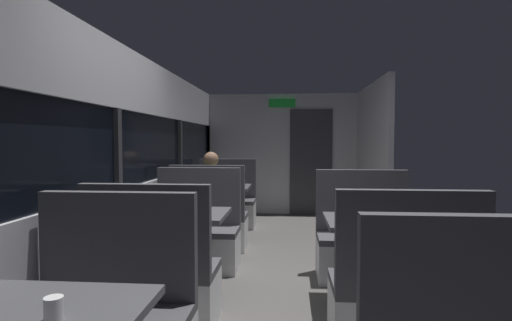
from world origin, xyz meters
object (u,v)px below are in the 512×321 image
object	(u,v)px
dining_table_rear_aisle	(380,232)
dining_table_far_window	(219,193)
bench_mid_window_facing_entry	(196,238)
bench_mid_window_facing_end	(154,283)
dining_table_mid_window	(178,223)
bench_rear_aisle_facing_end	(403,301)
bench_rear_aisle_facing_entry	(364,246)
coffee_cup_primary	(54,309)
bench_far_window_facing_end	(210,224)
seated_passenger	(211,207)
bench_far_window_facing_entry	(226,206)

from	to	relation	value
dining_table_rear_aisle	dining_table_far_window	bearing A→B (deg)	126.93
dining_table_rear_aisle	bench_mid_window_facing_entry	bearing A→B (deg)	153.32
bench_mid_window_facing_end	bench_mid_window_facing_entry	world-z (taller)	same
dining_table_mid_window	bench_rear_aisle_facing_end	xyz separation A→B (m)	(1.79, -0.90, -0.31)
dining_table_mid_window	bench_rear_aisle_facing_entry	bearing A→B (deg)	15.59
bench_rear_aisle_facing_end	coffee_cup_primary	world-z (taller)	bench_rear_aisle_facing_end
bench_far_window_facing_end	bench_rear_aisle_facing_end	xyz separation A→B (m)	(1.79, -2.38, 0.00)
seated_passenger	coffee_cup_primary	xyz separation A→B (m)	(0.16, -3.79, 0.25)
bench_rear_aisle_facing_end	seated_passenger	world-z (taller)	seated_passenger
dining_table_rear_aisle	bench_rear_aisle_facing_end	size ratio (longest dim) A/B	0.82
bench_far_window_facing_end	seated_passenger	distance (m)	0.22
bench_mid_window_facing_end	bench_far_window_facing_end	bearing A→B (deg)	90.00
seated_passenger	coffee_cup_primary	distance (m)	3.80
bench_rear_aisle_facing_end	coffee_cup_primary	bearing A→B (deg)	-140.77
dining_table_rear_aisle	bench_rear_aisle_facing_entry	world-z (taller)	bench_rear_aisle_facing_entry
dining_table_rear_aisle	bench_rear_aisle_facing_entry	xyz separation A→B (m)	(0.00, 0.70, -0.31)
bench_far_window_facing_entry	coffee_cup_primary	distance (m)	5.14
bench_far_window_facing_entry	seated_passenger	distance (m)	1.34
bench_far_window_facing_end	bench_far_window_facing_entry	bearing A→B (deg)	90.00
dining_table_mid_window	seated_passenger	xyz separation A→B (m)	(0.00, 1.55, -0.10)
dining_table_rear_aisle	bench_rear_aisle_facing_end	xyz separation A→B (m)	(0.00, -0.70, -0.31)
dining_table_far_window	dining_table_rear_aisle	bearing A→B (deg)	-53.07
dining_table_far_window	bench_far_window_facing_end	bearing A→B (deg)	-90.00
dining_table_mid_window	bench_far_window_facing_entry	xyz separation A→B (m)	(0.00, 2.88, -0.31)
bench_far_window_facing_end	bench_mid_window_facing_end	bearing A→B (deg)	-90.00
bench_far_window_facing_entry	bench_rear_aisle_facing_entry	size ratio (longest dim) A/B	1.00
dining_table_rear_aisle	coffee_cup_primary	distance (m)	2.61
bench_rear_aisle_facing_end	coffee_cup_primary	size ratio (longest dim) A/B	12.22
bench_mid_window_facing_entry	coffee_cup_primary	xyz separation A→B (m)	(0.16, -2.93, 0.46)
bench_far_window_facing_end	bench_rear_aisle_facing_entry	xyz separation A→B (m)	(1.79, -0.98, 0.00)
dining_table_far_window	dining_table_rear_aisle	size ratio (longest dim) A/B	1.00
dining_table_mid_window	bench_mid_window_facing_entry	bearing A→B (deg)	90.00
dining_table_far_window	coffee_cup_primary	world-z (taller)	coffee_cup_primary
bench_far_window_facing_end	bench_rear_aisle_facing_entry	size ratio (longest dim) A/B	1.00
dining_table_mid_window	bench_far_window_facing_entry	world-z (taller)	bench_far_window_facing_entry
dining_table_far_window	bench_rear_aisle_facing_entry	size ratio (longest dim) A/B	0.82
dining_table_rear_aisle	coffee_cup_primary	size ratio (longest dim) A/B	10.00
dining_table_mid_window	dining_table_far_window	size ratio (longest dim) A/B	1.00
seated_passenger	coffee_cup_primary	bearing A→B (deg)	-87.63
bench_far_window_facing_entry	bench_rear_aisle_facing_entry	world-z (taller)	same
coffee_cup_primary	dining_table_rear_aisle	bearing A→B (deg)	51.22
dining_table_mid_window	bench_far_window_facing_entry	size ratio (longest dim) A/B	0.82
bench_mid_window_facing_end	bench_far_window_facing_entry	size ratio (longest dim) A/B	1.00
dining_table_mid_window	seated_passenger	size ratio (longest dim) A/B	0.71
dining_table_rear_aisle	coffee_cup_primary	bearing A→B (deg)	-128.78
bench_mid_window_facing_entry	dining_table_far_window	distance (m)	1.51
bench_far_window_facing_end	bench_far_window_facing_entry	distance (m)	1.40
coffee_cup_primary	bench_far_window_facing_end	bearing A→B (deg)	92.42
bench_far_window_facing_entry	dining_table_far_window	bearing A→B (deg)	-90.00
bench_far_window_facing_entry	dining_table_mid_window	bearing A→B (deg)	-90.00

